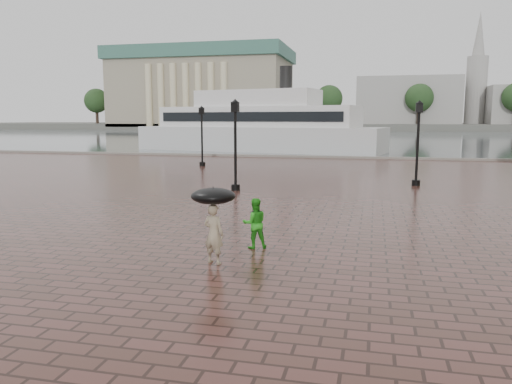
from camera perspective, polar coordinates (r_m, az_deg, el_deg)
ground at (r=14.47m, az=10.02°, el=-6.07°), size 300.00×300.00×0.00m
harbour_water at (r=106.07m, az=13.00°, el=6.24°), size 240.00×240.00×0.00m
quay_edge at (r=46.15m, az=12.39°, el=3.74°), size 80.00×0.60×0.30m
far_shore at (r=174.03m, az=13.19°, el=7.32°), size 300.00×60.00×2.00m
museum at (r=168.44m, az=-6.16°, el=11.85°), size 57.00×32.50×26.00m
far_trees at (r=152.12m, az=13.26°, el=10.36°), size 188.00×8.00×13.50m
street_lamps at (r=29.92m, az=2.26°, el=5.97°), size 15.44×12.44×4.40m
adult_pedestrian at (r=12.44m, az=-4.85°, el=-4.78°), size 0.63×0.50×1.51m
child_pedestrian at (r=13.87m, az=-0.15°, el=-3.59°), size 0.84×0.76×1.41m
ferry_near at (r=55.89m, az=0.20°, el=7.52°), size 28.57×12.26×9.12m
umbrella at (r=12.26m, az=-4.91°, el=-0.46°), size 1.10×1.10×1.09m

